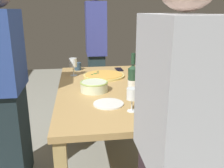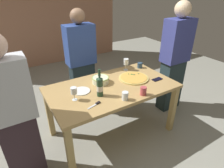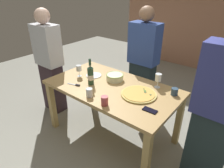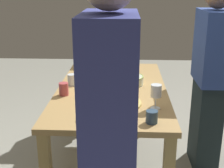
% 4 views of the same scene
% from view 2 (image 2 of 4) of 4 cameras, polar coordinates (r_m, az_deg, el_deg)
% --- Properties ---
extents(ground_plane, '(8.00, 8.00, 0.00)m').
position_cam_2_polar(ground_plane, '(2.83, 0.00, -14.06)').
color(ground_plane, gray).
extents(dining_table, '(1.60, 0.90, 0.75)m').
position_cam_2_polar(dining_table, '(2.44, 0.00, -2.54)').
color(dining_table, tan).
rests_on(dining_table, ground).
extents(brick_wall_back, '(3.84, 0.16, 3.00)m').
position_cam_2_polar(brick_wall_back, '(5.12, -20.56, 22.04)').
color(brick_wall_back, '#AA7559').
rests_on(brick_wall_back, ground).
extents(pizza, '(0.40, 0.40, 0.03)m').
position_cam_2_polar(pizza, '(2.59, 6.57, 1.87)').
color(pizza, '#D1BB65').
rests_on(pizza, dining_table).
extents(serving_bowl, '(0.22, 0.22, 0.08)m').
position_cam_2_polar(serving_bowl, '(2.46, -3.50, 1.32)').
color(serving_bowl, beige).
rests_on(serving_bowl, dining_table).
extents(wine_bottle, '(0.07, 0.07, 0.33)m').
position_cam_2_polar(wine_bottle, '(2.14, -3.72, -0.63)').
color(wine_bottle, '#23402B').
rests_on(wine_bottle, dining_table).
extents(wine_glass_near_pizza, '(0.07, 0.07, 0.18)m').
position_cam_2_polar(wine_glass_near_pizza, '(2.80, 4.26, 6.63)').
color(wine_glass_near_pizza, white).
rests_on(wine_glass_near_pizza, dining_table).
extents(wine_glass_by_bottle, '(0.07, 0.07, 0.16)m').
position_cam_2_polar(wine_glass_by_bottle, '(2.10, -11.46, -2.16)').
color(wine_glass_by_bottle, white).
rests_on(wine_glass_by_bottle, dining_table).
extents(cup_amber, '(0.07, 0.07, 0.10)m').
position_cam_2_polar(cup_amber, '(2.22, 9.45, -2.08)').
color(cup_amber, '#B8474C').
rests_on(cup_amber, dining_table).
extents(cup_ceramic, '(0.07, 0.07, 0.10)m').
position_cam_2_polar(cup_ceramic, '(2.10, 3.98, -3.61)').
color(cup_ceramic, white).
rests_on(cup_ceramic, dining_table).
extents(cup_spare, '(0.08, 0.08, 0.08)m').
position_cam_2_polar(cup_spare, '(2.94, 8.41, 5.62)').
color(cup_spare, '#2F485F').
rests_on(cup_spare, dining_table).
extents(side_plate, '(0.21, 0.21, 0.01)m').
position_cam_2_polar(side_plate, '(2.30, -9.23, -2.10)').
color(side_plate, white).
rests_on(side_plate, dining_table).
extents(cell_phone, '(0.15, 0.08, 0.01)m').
position_cam_2_polar(cell_phone, '(2.62, 13.47, 1.39)').
color(cell_phone, black).
rests_on(cell_phone, dining_table).
extents(pizza_knife, '(0.17, 0.07, 0.02)m').
position_cam_2_polar(pizza_knife, '(2.04, -4.96, -6.13)').
color(pizza_knife, silver).
rests_on(pizza_knife, dining_table).
extents(person_host, '(0.41, 0.24, 1.58)m').
position_cam_2_polar(person_host, '(2.02, -27.47, -8.49)').
color(person_host, '#34252D').
rests_on(person_host, ground).
extents(person_guest_left, '(0.43, 0.24, 1.60)m').
position_cam_2_polar(person_guest_left, '(3.01, -9.29, 6.50)').
color(person_guest_left, '#1C292E').
rests_on(person_guest_left, ground).
extents(person_guest_right, '(0.43, 0.24, 1.71)m').
position_cam_2_polar(person_guest_right, '(3.08, 18.40, 7.08)').
color(person_guest_right, '#243538').
rests_on(person_guest_right, ground).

